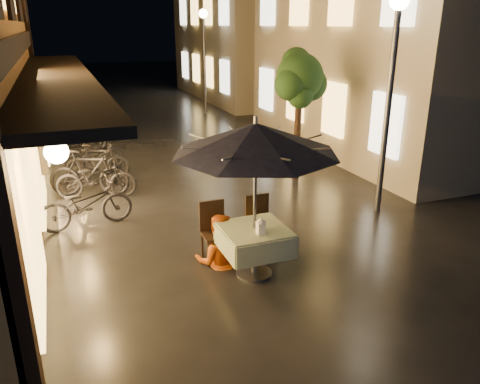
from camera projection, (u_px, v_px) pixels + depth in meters
name	position (u px, v px, depth m)	size (l,w,h in m)	color
ground	(293.00, 285.00, 6.95)	(90.00, 90.00, 0.00)	black
east_building_near	(420.00, 33.00, 14.04)	(7.30, 9.30, 6.80)	#9E967E
east_building_far	(264.00, 24.00, 24.05)	(7.30, 10.30, 7.30)	#9E967E
street_tree	(300.00, 80.00, 10.91)	(1.43, 1.20, 3.15)	black
streetlamp_near	(393.00, 66.00, 8.73)	(0.36, 0.36, 4.23)	#59595E
streetlamp_far	(204.00, 43.00, 19.26)	(0.36, 0.36, 4.23)	#59595E
cafe_table	(254.00, 240.00, 7.05)	(0.99, 0.99, 0.78)	#59595E
patio_umbrella	(256.00, 138.00, 6.52)	(2.43, 2.43, 2.46)	#59595E
cafe_chair_left	(214.00, 228.00, 7.58)	(0.42, 0.42, 0.97)	black
cafe_chair_right	(259.00, 221.00, 7.85)	(0.42, 0.42, 0.97)	black
table_lantern	(261.00, 225.00, 6.74)	(0.16, 0.16, 0.25)	white
person_orange	(218.00, 216.00, 7.33)	(0.79, 0.62, 1.63)	#B84B0D
person_yellow	(263.00, 216.00, 7.66)	(0.90, 0.52, 1.39)	gold
bicycle_0	(86.00, 204.00, 8.79)	(0.61, 1.74, 0.91)	black
bicycle_1	(89.00, 173.00, 10.36)	(0.50, 1.77, 1.06)	black
bicycle_2	(96.00, 178.00, 10.27)	(0.61, 1.74, 0.91)	black
bicycle_3	(98.00, 162.00, 11.48)	(0.43, 1.51, 0.91)	black
bicycle_4	(94.00, 155.00, 12.18)	(0.58, 1.65, 0.87)	black
bicycle_5	(75.00, 136.00, 13.75)	(0.50, 1.78, 1.07)	black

